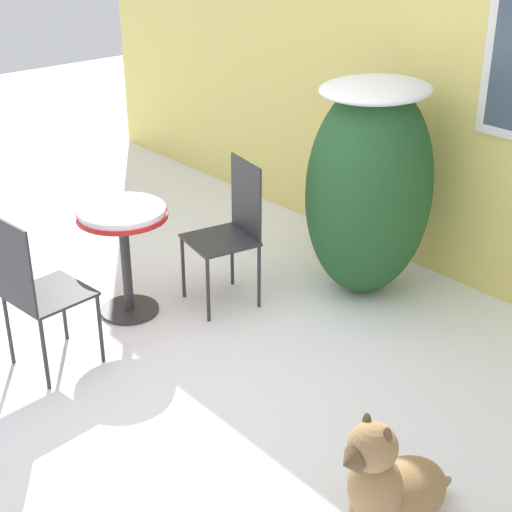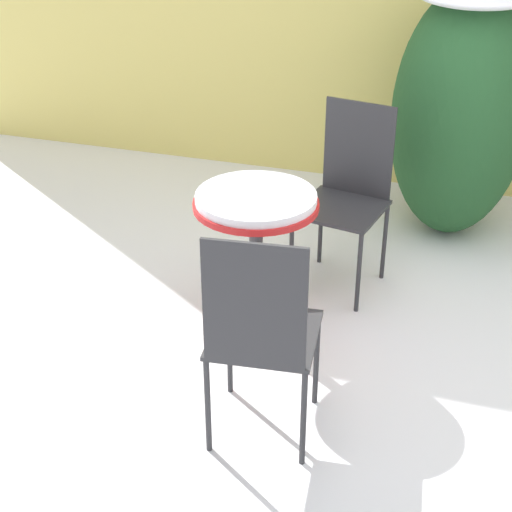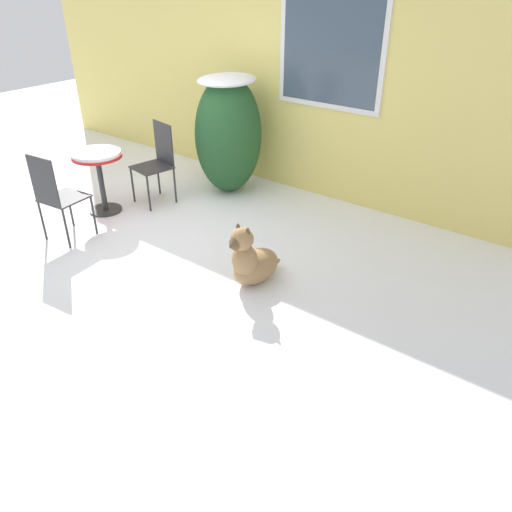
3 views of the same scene
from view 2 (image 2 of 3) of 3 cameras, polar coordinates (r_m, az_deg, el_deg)
name	(u,v)px [view 2 (image 2 of 3)]	position (r m, az deg, el deg)	size (l,w,h in m)	color
ground_plane	(404,374)	(3.74, 10.73, -8.44)	(16.00, 16.00, 0.00)	white
shrub_left	(461,108)	(4.78, 14.69, 10.41)	(0.80, 0.92, 1.49)	#235128
patio_table	(256,226)	(3.66, 0.00, 2.20)	(0.58, 0.58, 0.76)	#2D2D30
patio_chair_near_table	(348,190)	(4.17, 6.70, 4.79)	(0.49, 0.49, 0.99)	#2D2D30
patio_chair_far_side	(261,331)	(3.01, 0.34, -5.47)	(0.46, 0.46, 0.99)	#2D2D30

